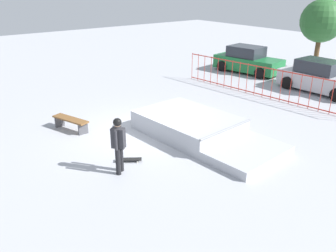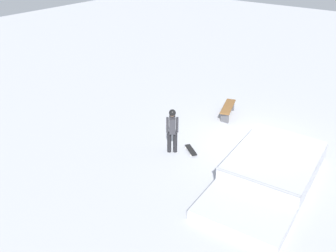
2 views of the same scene
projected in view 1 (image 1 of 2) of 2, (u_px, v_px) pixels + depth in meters
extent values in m
plane|color=#A8AAB2|center=(142.00, 132.00, 13.23)|extent=(60.00, 60.00, 0.00)
cube|color=#B0B3BB|center=(188.00, 124.00, 13.00)|extent=(3.79, 2.87, 0.70)
cube|color=#B0B3BB|center=(248.00, 153.00, 11.23)|extent=(1.99, 2.73, 0.30)
cylinder|color=gray|center=(227.00, 129.00, 11.63)|extent=(0.28, 2.60, 0.08)
cylinder|color=black|center=(121.00, 158.00, 10.35)|extent=(0.15, 0.15, 0.82)
cylinder|color=black|center=(118.00, 162.00, 10.15)|extent=(0.15, 0.15, 0.82)
cube|color=#2D2D33|center=(118.00, 138.00, 9.98)|extent=(0.43, 0.41, 0.60)
cylinder|color=#2D2D33|center=(120.00, 136.00, 10.13)|extent=(0.09, 0.09, 0.60)
cylinder|color=#2D2D33|center=(116.00, 140.00, 9.82)|extent=(0.09, 0.09, 0.60)
sphere|color=tan|center=(117.00, 123.00, 9.80)|extent=(0.22, 0.22, 0.22)
sphere|color=black|center=(117.00, 122.00, 9.79)|extent=(0.25, 0.25, 0.25)
cube|color=black|center=(129.00, 159.00, 10.99)|extent=(0.63, 0.77, 0.02)
cylinder|color=silver|center=(138.00, 159.00, 11.13)|extent=(0.06, 0.06, 0.06)
cylinder|color=silver|center=(138.00, 162.00, 10.92)|extent=(0.06, 0.06, 0.06)
cylinder|color=silver|center=(120.00, 159.00, 11.11)|extent=(0.06, 0.06, 0.06)
cylinder|color=silver|center=(120.00, 163.00, 10.90)|extent=(0.06, 0.06, 0.06)
cylinder|color=#B22D23|center=(265.00, 68.00, 16.67)|extent=(9.45, 0.93, 0.05)
cylinder|color=#B22D23|center=(262.00, 95.00, 17.19)|extent=(9.45, 0.93, 0.05)
cylinder|color=#B22D23|center=(192.00, 66.00, 20.15)|extent=(0.03, 0.03, 1.50)
cylinder|color=#B22D23|center=(198.00, 67.00, 19.82)|extent=(0.03, 0.03, 1.50)
cylinder|color=#B22D23|center=(204.00, 69.00, 19.50)|extent=(0.03, 0.03, 1.50)
cylinder|color=#B22D23|center=(211.00, 70.00, 19.18)|extent=(0.03, 0.03, 1.50)
cylinder|color=#B22D23|center=(218.00, 72.00, 18.86)|extent=(0.03, 0.03, 1.50)
cylinder|color=#B22D23|center=(225.00, 73.00, 18.54)|extent=(0.03, 0.03, 1.50)
cylinder|color=#B22D23|center=(232.00, 75.00, 18.22)|extent=(0.03, 0.03, 1.50)
cylinder|color=#B22D23|center=(239.00, 77.00, 17.90)|extent=(0.03, 0.03, 1.50)
cylinder|color=#B22D23|center=(247.00, 78.00, 17.58)|extent=(0.03, 0.03, 1.50)
cylinder|color=#B22D23|center=(255.00, 80.00, 17.26)|extent=(0.03, 0.03, 1.50)
cylinder|color=#B22D23|center=(263.00, 82.00, 16.94)|extent=(0.03, 0.03, 1.50)
cylinder|color=#B22D23|center=(272.00, 84.00, 16.62)|extent=(0.03, 0.03, 1.50)
cylinder|color=#B22D23|center=(281.00, 86.00, 16.30)|extent=(0.03, 0.03, 1.50)
cylinder|color=#B22D23|center=(290.00, 88.00, 15.98)|extent=(0.03, 0.03, 1.50)
cylinder|color=#B22D23|center=(300.00, 90.00, 15.66)|extent=(0.03, 0.03, 1.50)
cylinder|color=#B22D23|center=(310.00, 92.00, 15.34)|extent=(0.03, 0.03, 1.50)
cylinder|color=#B22D23|center=(321.00, 95.00, 15.02)|extent=(0.03, 0.03, 1.50)
cylinder|color=#B22D23|center=(332.00, 97.00, 14.70)|extent=(0.03, 0.03, 1.50)
cube|color=brown|center=(70.00, 119.00, 13.18)|extent=(1.64, 0.88, 0.06)
cube|color=#4C4C51|center=(60.00, 122.00, 13.61)|extent=(0.08, 0.36, 0.42)
cube|color=#4C4C51|center=(83.00, 129.00, 12.94)|extent=(0.08, 0.36, 0.42)
cube|color=#196B33|center=(248.00, 63.00, 21.66)|extent=(4.30, 2.27, 0.80)
cube|color=#262B33|center=(246.00, 51.00, 21.51)|extent=(2.19, 1.77, 0.64)
cylinder|color=black|center=(274.00, 68.00, 21.45)|extent=(0.66, 0.31, 0.64)
cylinder|color=black|center=(260.00, 73.00, 20.32)|extent=(0.66, 0.31, 0.64)
cylinder|color=black|center=(237.00, 62.00, 23.18)|extent=(0.66, 0.31, 0.64)
cylinder|color=black|center=(222.00, 66.00, 22.05)|extent=(0.66, 0.31, 0.64)
cube|color=#B7B7BC|center=(321.00, 81.00, 17.82)|extent=(4.12, 1.74, 0.80)
cube|color=#262B33|center=(319.00, 66.00, 17.69)|extent=(2.01, 1.52, 0.64)
cylinder|color=black|center=(305.00, 78.00, 19.38)|extent=(0.64, 0.23, 0.64)
cylinder|color=black|center=(287.00, 83.00, 18.40)|extent=(0.64, 0.23, 0.64)
cylinder|color=brown|center=(317.00, 52.00, 22.32)|extent=(0.30, 0.30, 2.22)
sphere|color=#2B602B|center=(322.00, 21.00, 21.60)|extent=(2.62, 2.62, 2.62)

